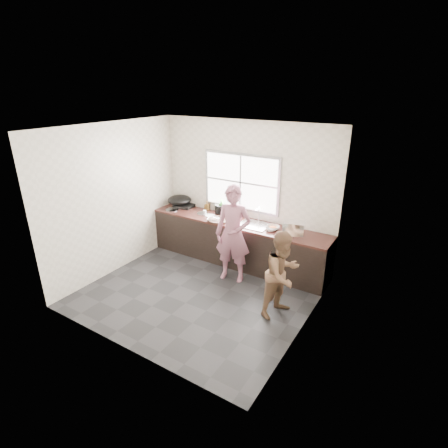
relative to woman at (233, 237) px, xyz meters
The scene contains 30 objects.
floor 1.11m from the woman, 108.74° to the right, with size 3.60×3.20×0.01m, color #27272A.
ceiling 2.04m from the woman, 108.74° to the right, with size 3.60×3.20×0.01m, color silver.
wall_back 1.07m from the woman, 105.36° to the left, with size 3.60×0.01×2.70m, color beige.
wall_left 2.24m from the woman, 160.68° to the right, with size 0.01×3.20×2.70m, color beige.
wall_right 1.80m from the woman, 24.70° to the right, with size 0.01×3.20×2.70m, color beige.
wall_front 2.40m from the woman, 95.99° to the right, with size 3.60×0.01×2.70m, color beige.
cabinet 0.74m from the woman, 113.08° to the left, with size 3.60×0.62×0.82m, color black.
countertop 0.62m from the woman, 113.08° to the left, with size 3.60×0.64×0.04m, color #3C1E18.
sink 0.58m from the woman, 79.47° to the left, with size 0.55×0.45×0.02m, color silver.
faucet 0.80m from the woman, 82.16° to the left, with size 0.02×0.02×0.30m, color silver.
window_frame 1.19m from the woman, 111.51° to the left, with size 1.60×0.05×1.10m, color #9EA0A5.
window_glazing 1.18m from the woman, 112.09° to the left, with size 1.50×0.01×1.00m, color white.
woman is the anchor object (origin of this frame).
person_side 1.25m from the woman, 23.76° to the right, with size 0.65×0.51×1.35m, color brown.
cutting_board 0.70m from the woman, 143.92° to the left, with size 0.42×0.42×0.04m, color black.
cleaver 0.76m from the woman, 142.93° to the left, with size 0.20×0.10×0.01m, color silver.
bowl_mince 0.75m from the woman, 151.14° to the left, with size 0.22×0.22×0.06m, color white.
bowl_crabs 0.76m from the woman, 49.35° to the left, with size 0.18×0.18×0.06m, color silver.
bowl_held 0.69m from the woman, 46.06° to the left, with size 0.22×0.22×0.07m, color silver.
black_pot 1.11m from the woman, 133.24° to the left, with size 0.25×0.25×0.18m, color black.
plate_food 1.02m from the woman, 147.01° to the left, with size 0.20×0.20×0.02m, color silver.
bottle_green 1.12m from the woman, 133.05° to the left, with size 0.11×0.11×0.30m, color #307727.
bottle_brown_tall 1.37m from the woman, 143.84° to the left, with size 0.08×0.08×0.17m, color #4F3613.
bottle_brown_short 1.03m from the woman, 128.33° to the left, with size 0.13×0.13×0.16m, color #473011.
glass_jar 1.12m from the woman, 150.81° to the left, with size 0.07×0.07×0.10m, color silver.
burner 1.79m from the woman, 155.20° to the left, with size 0.38×0.38×0.06m, color black.
wok 1.86m from the woman, 158.34° to the left, with size 0.49×0.49×0.19m, color black.
dish_rack 1.04m from the woman, 27.59° to the left, with size 0.36×0.25×0.27m, color white.
pot_lid_left 1.78m from the woman, 165.79° to the left, with size 0.27×0.27×0.01m, color #A5A6AB.
pot_lid_right 1.21m from the woman, 151.02° to the left, with size 0.23×0.23×0.01m, color #A6A7AD.
Camera 1 is at (3.03, -4.06, 3.26)m, focal length 28.00 mm.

